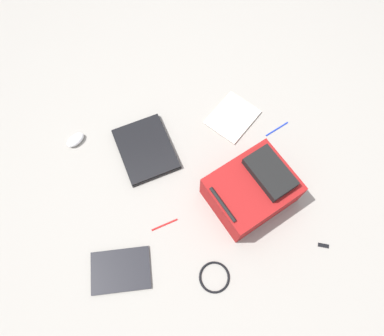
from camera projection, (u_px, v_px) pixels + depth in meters
name	position (u px, v px, depth m)	size (l,w,h in m)	color
ground_plane	(188.00, 179.00, 1.78)	(3.80, 3.80, 0.00)	gray
backpack	(252.00, 189.00, 1.66)	(0.39, 0.45, 0.22)	maroon
laptop	(146.00, 149.00, 1.83)	(0.35, 0.29, 0.03)	black
book_blue	(121.00, 270.00, 1.61)	(0.25, 0.31, 0.01)	silver
book_red	(232.00, 117.00, 1.91)	(0.31, 0.33, 0.01)	silver
computer_mouse	(75.00, 140.00, 1.84)	(0.06, 0.10, 0.04)	silver
cable_coil	(214.00, 277.00, 1.60)	(0.14, 0.14, 0.01)	black
pen_black	(164.00, 225.00, 1.69)	(0.01, 0.01, 0.13)	red
pen_blue	(277.00, 129.00, 1.89)	(0.01, 0.01, 0.15)	#1933B2
usb_stick	(324.00, 245.00, 1.65)	(0.02, 0.05, 0.01)	black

